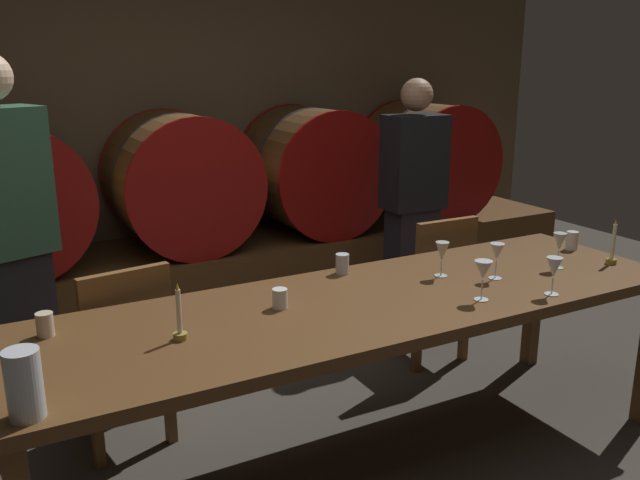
{
  "coord_description": "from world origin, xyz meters",
  "views": [
    {
      "loc": [
        -1.27,
        -2.2,
        1.74
      ],
      "look_at": [
        0.13,
        0.35,
        0.95
      ],
      "focal_mm": 37.35,
      "sensor_mm": 36.0,
      "label": 1
    }
  ],
  "objects_px": {
    "chair_right": "(433,282)",
    "guest_left": "(9,248)",
    "wine_barrel_far_right": "(426,160)",
    "dining_table": "(365,314)",
    "wine_glass_far_left": "(483,271)",
    "wine_barrel_left": "(6,197)",
    "cup_far_left": "(45,325)",
    "guest_right": "(413,205)",
    "wine_glass_far_right": "(560,243)",
    "cup_far_right": "(572,241)",
    "wine_barrel_right": "(313,170)",
    "wine_barrel_center": "(181,182)",
    "cup_center_right": "(342,264)",
    "candle_left": "(180,324)",
    "candle_right": "(612,251)",
    "wine_glass_left": "(442,252)",
    "chair_left": "(121,348)",
    "wine_glass_center": "(497,253)",
    "cup_center_left": "(280,299)",
    "pitcher": "(24,384)",
    "wine_glass_right": "(554,269)"
  },
  "relations": [
    {
      "from": "chair_right",
      "to": "guest_left",
      "type": "relative_size",
      "value": 0.5
    },
    {
      "from": "wine_barrel_far_right",
      "to": "dining_table",
      "type": "xyz_separation_m",
      "value": [
        -1.92,
        -2.12,
        -0.24
      ]
    },
    {
      "from": "dining_table",
      "to": "wine_glass_far_left",
      "type": "bearing_deg",
      "value": -29.18
    },
    {
      "from": "wine_barrel_left",
      "to": "cup_far_left",
      "type": "bearing_deg",
      "value": -90.78
    },
    {
      "from": "guest_right",
      "to": "wine_glass_far_right",
      "type": "xyz_separation_m",
      "value": [
        -0.08,
        -1.27,
        0.06
      ]
    },
    {
      "from": "dining_table",
      "to": "cup_far_right",
      "type": "distance_m",
      "value": 1.37
    },
    {
      "from": "wine_barrel_right",
      "to": "wine_barrel_center",
      "type": "bearing_deg",
      "value": 180.0
    },
    {
      "from": "guest_right",
      "to": "cup_center_right",
      "type": "bearing_deg",
      "value": 41.48
    },
    {
      "from": "wine_glass_far_right",
      "to": "cup_far_left",
      "type": "bearing_deg",
      "value": 172.05
    },
    {
      "from": "wine_barrel_center",
      "to": "wine_glass_far_right",
      "type": "relative_size",
      "value": 5.3
    },
    {
      "from": "candle_left",
      "to": "candle_right",
      "type": "distance_m",
      "value": 2.13
    },
    {
      "from": "chair_right",
      "to": "guest_right",
      "type": "distance_m",
      "value": 0.64
    },
    {
      "from": "wine_glass_left",
      "to": "chair_left",
      "type": "bearing_deg",
      "value": 158.24
    },
    {
      "from": "wine_glass_far_right",
      "to": "cup_center_right",
      "type": "bearing_deg",
      "value": 155.82
    },
    {
      "from": "candle_left",
      "to": "wine_glass_far_left",
      "type": "relative_size",
      "value": 1.24
    },
    {
      "from": "wine_glass_far_right",
      "to": "cup_far_right",
      "type": "height_order",
      "value": "wine_glass_far_right"
    },
    {
      "from": "wine_barrel_center",
      "to": "cup_center_right",
      "type": "distance_m",
      "value": 1.78
    },
    {
      "from": "wine_glass_far_left",
      "to": "wine_glass_center",
      "type": "bearing_deg",
      "value": 36.51
    },
    {
      "from": "candle_left",
      "to": "guest_left",
      "type": "bearing_deg",
      "value": 114.12
    },
    {
      "from": "chair_left",
      "to": "wine_glass_far_right",
      "type": "bearing_deg",
      "value": 151.22
    },
    {
      "from": "chair_right",
      "to": "wine_glass_far_left",
      "type": "xyz_separation_m",
      "value": [
        -0.49,
        -0.93,
        0.41
      ]
    },
    {
      "from": "dining_table",
      "to": "candle_right",
      "type": "xyz_separation_m",
      "value": [
        1.33,
        -0.15,
        0.13
      ]
    },
    {
      "from": "wine_glass_center",
      "to": "cup_center_left",
      "type": "xyz_separation_m",
      "value": [
        -1.02,
        0.14,
        -0.08
      ]
    },
    {
      "from": "pitcher",
      "to": "cup_far_right",
      "type": "bearing_deg",
      "value": 9.65
    },
    {
      "from": "guest_left",
      "to": "pitcher",
      "type": "bearing_deg",
      "value": 66.91
    },
    {
      "from": "wine_barrel_right",
      "to": "cup_far_left",
      "type": "relative_size",
      "value": 10.36
    },
    {
      "from": "dining_table",
      "to": "chair_right",
      "type": "relative_size",
      "value": 3.35
    },
    {
      "from": "wine_barrel_right",
      "to": "chair_right",
      "type": "relative_size",
      "value": 1.05
    },
    {
      "from": "candle_left",
      "to": "wine_glass_center",
      "type": "distance_m",
      "value": 1.47
    },
    {
      "from": "wine_barrel_right",
      "to": "candle_left",
      "type": "bearing_deg",
      "value": -128.17
    },
    {
      "from": "wine_barrel_far_right",
      "to": "wine_glass_right",
      "type": "distance_m",
      "value": 2.72
    },
    {
      "from": "guest_left",
      "to": "wine_glass_left",
      "type": "bearing_deg",
      "value": 131.96
    },
    {
      "from": "wine_glass_center",
      "to": "cup_far_left",
      "type": "relative_size",
      "value": 1.87
    },
    {
      "from": "wine_glass_left",
      "to": "candle_left",
      "type": "bearing_deg",
      "value": -174.61
    },
    {
      "from": "dining_table",
      "to": "wine_glass_left",
      "type": "distance_m",
      "value": 0.51
    },
    {
      "from": "wine_glass_far_left",
      "to": "guest_left",
      "type": "bearing_deg",
      "value": 143.44
    },
    {
      "from": "chair_left",
      "to": "wine_glass_right",
      "type": "distance_m",
      "value": 1.92
    },
    {
      "from": "candle_left",
      "to": "wine_barrel_far_right",
      "type": "bearing_deg",
      "value": 38.13
    },
    {
      "from": "dining_table",
      "to": "guest_right",
      "type": "height_order",
      "value": "guest_right"
    },
    {
      "from": "chair_left",
      "to": "cup_far_right",
      "type": "height_order",
      "value": "chair_left"
    },
    {
      "from": "wine_glass_right",
      "to": "cup_far_left",
      "type": "xyz_separation_m",
      "value": [
        -1.95,
        0.57,
        -0.07
      ]
    },
    {
      "from": "dining_table",
      "to": "chair_left",
      "type": "bearing_deg",
      "value": 144.23
    },
    {
      "from": "guest_left",
      "to": "cup_center_right",
      "type": "relative_size",
      "value": 18.74
    },
    {
      "from": "guest_right",
      "to": "wine_barrel_right",
      "type": "bearing_deg",
      "value": -73.55
    },
    {
      "from": "dining_table",
      "to": "cup_center_left",
      "type": "relative_size",
      "value": 36.06
    },
    {
      "from": "wine_glass_far_right",
      "to": "cup_center_right",
      "type": "distance_m",
      "value": 1.04
    },
    {
      "from": "wine_glass_right",
      "to": "guest_right",
      "type": "bearing_deg",
      "value": 75.69
    },
    {
      "from": "wine_barrel_far_right",
      "to": "wine_glass_left",
      "type": "relative_size",
      "value": 5.65
    },
    {
      "from": "wine_barrel_left",
      "to": "wine_glass_center",
      "type": "distance_m",
      "value": 2.86
    },
    {
      "from": "chair_right",
      "to": "cup_far_right",
      "type": "height_order",
      "value": "chair_right"
    }
  ]
}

